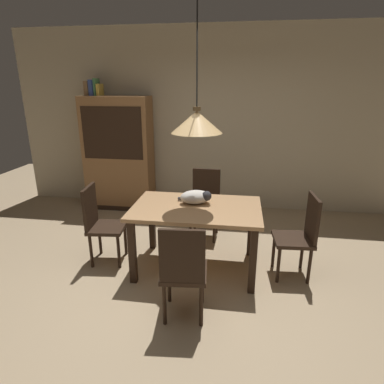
{
  "coord_description": "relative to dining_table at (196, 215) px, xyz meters",
  "views": [
    {
      "loc": [
        0.57,
        -2.73,
        2.01
      ],
      "look_at": [
        0.05,
        0.74,
        0.85
      ],
      "focal_mm": 30.22,
      "sensor_mm": 36.0,
      "label": 1
    }
  ],
  "objects": [
    {
      "name": "ground",
      "position": [
        -0.13,
        -0.54,
        -0.65
      ],
      "size": [
        10.0,
        10.0,
        0.0
      ],
      "primitive_type": "plane",
      "color": "tan"
    },
    {
      "name": "back_wall",
      "position": [
        -0.13,
        2.11,
        0.8
      ],
      "size": [
        6.4,
        0.1,
        2.9
      ],
      "primitive_type": "cube",
      "color": "beige",
      "rests_on": "ground"
    },
    {
      "name": "dining_table",
      "position": [
        0.0,
        0.0,
        0.0
      ],
      "size": [
        1.4,
        0.9,
        0.75
      ],
      "color": "tan",
      "rests_on": "ground"
    },
    {
      "name": "chair_right_side",
      "position": [
        1.13,
        0.01,
        -0.14
      ],
      "size": [
        0.43,
        0.43,
        0.93
      ],
      "color": "black",
      "rests_on": "ground"
    },
    {
      "name": "chair_far_back",
      "position": [
        0.0,
        0.88,
        -0.14
      ],
      "size": [
        0.42,
        0.42,
        0.93
      ],
      "color": "black",
      "rests_on": "ground"
    },
    {
      "name": "chair_near_front",
      "position": [
        0.01,
        -0.88,
        -0.14
      ],
      "size": [
        0.43,
        0.43,
        0.93
      ],
      "color": "black",
      "rests_on": "ground"
    },
    {
      "name": "chair_left_side",
      "position": [
        -1.13,
        -0.01,
        -0.14
      ],
      "size": [
        0.44,
        0.44,
        0.93
      ],
      "color": "black",
      "rests_on": "ground"
    },
    {
      "name": "cat_sleeping",
      "position": [
        -0.01,
        0.1,
        0.18
      ],
      "size": [
        0.4,
        0.31,
        0.16
      ],
      "color": "silver",
      "rests_on": "dining_table"
    },
    {
      "name": "pendant_lamp",
      "position": [
        0.0,
        0.0,
        1.01
      ],
      "size": [
        0.52,
        0.52,
        1.3
      ],
      "color": "#E5B775"
    },
    {
      "name": "hutch_bookcase",
      "position": [
        -1.54,
        1.78,
        0.24
      ],
      "size": [
        1.12,
        0.45,
        1.85
      ],
      "color": "olive",
      "rests_on": "ground"
    },
    {
      "name": "book_brown_thick",
      "position": [
        -1.96,
        1.78,
        1.31
      ],
      "size": [
        0.06,
        0.24,
        0.22
      ],
      "primitive_type": "cube",
      "color": "brown",
      "rests_on": "hutch_bookcase"
    },
    {
      "name": "book_blue_wide",
      "position": [
        -1.89,
        1.78,
        1.32
      ],
      "size": [
        0.06,
        0.24,
        0.24
      ],
      "primitive_type": "cube",
      "color": "#384C93",
      "rests_on": "hutch_bookcase"
    },
    {
      "name": "book_green_slim",
      "position": [
        -1.83,
        1.78,
        1.33
      ],
      "size": [
        0.03,
        0.2,
        0.26
      ],
      "primitive_type": "cube",
      "color": "#427A4C",
      "rests_on": "hutch_bookcase"
    },
    {
      "name": "book_yellow_short",
      "position": [
        -1.78,
        1.78,
        1.29
      ],
      "size": [
        0.04,
        0.2,
        0.18
      ],
      "primitive_type": "cube",
      "color": "gold",
      "rests_on": "hutch_bookcase"
    }
  ]
}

